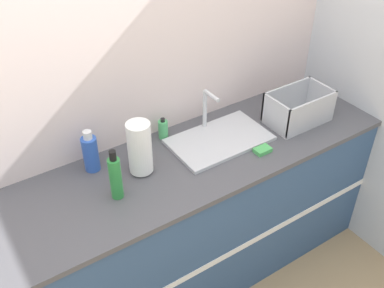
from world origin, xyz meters
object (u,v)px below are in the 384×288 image
Objects in this scene: bottle_green at (115,177)px; soap_dispenser at (163,129)px; dish_rack at (298,110)px; bottle_blue at (90,153)px; sink at (219,138)px; paper_towel_roll at (140,148)px.

bottle_green reaches higher than soap_dispenser.
bottle_green is at bearing -179.81° from dish_rack.
bottle_blue is (-1.18, 0.25, 0.03)m from dish_rack.
bottle_green is 0.52m from soap_dispenser.
soap_dispenser is (0.44, 0.04, -0.05)m from bottle_blue.
sink is 2.04× the size of bottle_green.
bottle_green is at bearing -86.28° from bottle_blue.
soap_dispenser is (-0.74, 0.29, -0.02)m from dish_rack.
bottle_blue reaches higher than soap_dispenser.
bottle_green is 2.13× the size of soap_dispenser.
sink is 0.50m from paper_towel_roll.
soap_dispenser is at bearing 158.68° from dish_rack.
sink reaches higher than dish_rack.
sink is 0.51m from dish_rack.
paper_towel_roll reaches higher than soap_dispenser.
paper_towel_roll is 0.79× the size of dish_rack.
bottle_blue is 0.86× the size of bottle_green.
bottle_green is (0.02, -0.25, 0.02)m from bottle_blue.
soap_dispenser is (-0.24, 0.20, 0.04)m from sink.
sink is at bearing -13.13° from bottle_blue.
soap_dispenser is at bearing 34.63° from bottle_green.
dish_rack is (0.98, -0.10, -0.07)m from paper_towel_roll.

